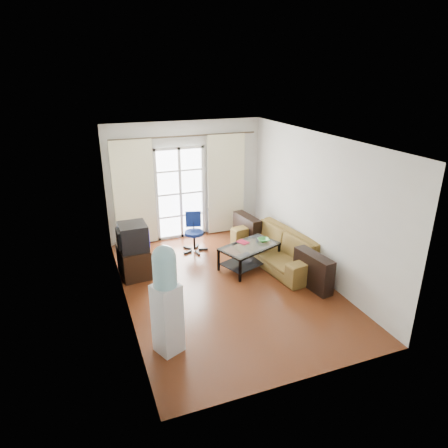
{
  "coord_description": "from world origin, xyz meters",
  "views": [
    {
      "loc": [
        -2.35,
        -6.04,
        3.74
      ],
      "look_at": [
        0.09,
        0.35,
        1.08
      ],
      "focal_mm": 32.0,
      "sensor_mm": 36.0,
      "label": 1
    }
  ],
  "objects_px": {
    "water_cooler": "(166,298)",
    "tv_stand": "(134,261)",
    "coffee_table": "(249,253)",
    "crt_tv": "(132,237)",
    "task_chair": "(194,240)",
    "sofa": "(276,247)"
  },
  "relations": [
    {
      "from": "coffee_table",
      "to": "tv_stand",
      "type": "height_order",
      "value": "tv_stand"
    },
    {
      "from": "crt_tv",
      "to": "sofa",
      "type": "bearing_deg",
      "value": -10.17
    },
    {
      "from": "tv_stand",
      "to": "task_chair",
      "type": "distance_m",
      "value": 1.55
    },
    {
      "from": "water_cooler",
      "to": "crt_tv",
      "type": "bearing_deg",
      "value": 68.42
    },
    {
      "from": "sofa",
      "to": "water_cooler",
      "type": "xyz_separation_m",
      "value": [
        -2.72,
        -1.94,
        0.52
      ]
    },
    {
      "from": "tv_stand",
      "to": "water_cooler",
      "type": "relative_size",
      "value": 0.48
    },
    {
      "from": "crt_tv",
      "to": "water_cooler",
      "type": "distance_m",
      "value": 2.39
    },
    {
      "from": "sofa",
      "to": "tv_stand",
      "type": "xyz_separation_m",
      "value": [
        -2.82,
        0.51,
        -0.05
      ]
    },
    {
      "from": "crt_tv",
      "to": "water_cooler",
      "type": "xyz_separation_m",
      "value": [
        0.1,
        -2.39,
        0.03
      ]
    },
    {
      "from": "water_cooler",
      "to": "tv_stand",
      "type": "bearing_deg",
      "value": 68.33
    },
    {
      "from": "sofa",
      "to": "task_chair",
      "type": "distance_m",
      "value": 1.83
    },
    {
      "from": "coffee_table",
      "to": "tv_stand",
      "type": "bearing_deg",
      "value": 166.7
    },
    {
      "from": "task_chair",
      "to": "water_cooler",
      "type": "height_order",
      "value": "water_cooler"
    },
    {
      "from": "crt_tv",
      "to": "water_cooler",
      "type": "relative_size",
      "value": 0.35
    },
    {
      "from": "tv_stand",
      "to": "water_cooler",
      "type": "xyz_separation_m",
      "value": [
        0.1,
        -2.45,
        0.57
      ]
    },
    {
      "from": "task_chair",
      "to": "tv_stand",
      "type": "bearing_deg",
      "value": -141.64
    },
    {
      "from": "sofa",
      "to": "crt_tv",
      "type": "bearing_deg",
      "value": -106.72
    },
    {
      "from": "coffee_table",
      "to": "task_chair",
      "type": "height_order",
      "value": "task_chair"
    },
    {
      "from": "sofa",
      "to": "water_cooler",
      "type": "relative_size",
      "value": 1.46
    },
    {
      "from": "sofa",
      "to": "task_chair",
      "type": "bearing_deg",
      "value": -137.22
    },
    {
      "from": "sofa",
      "to": "coffee_table",
      "type": "distance_m",
      "value": 0.61
    },
    {
      "from": "tv_stand",
      "to": "water_cooler",
      "type": "distance_m",
      "value": 2.52
    }
  ]
}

